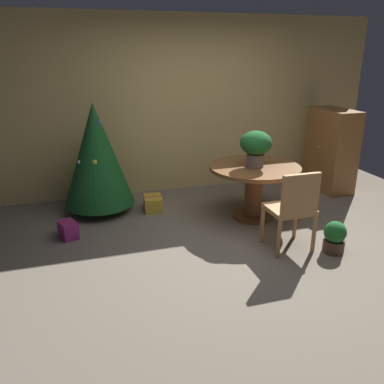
% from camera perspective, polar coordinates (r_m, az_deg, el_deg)
% --- Properties ---
extents(ground_plane, '(6.60, 6.60, 0.00)m').
position_cam_1_polar(ground_plane, '(4.61, 7.71, -7.68)').
color(ground_plane, '#756B5B').
extents(back_wall_panel, '(6.00, 0.10, 2.60)m').
position_cam_1_polar(back_wall_panel, '(6.21, -0.36, 12.24)').
color(back_wall_panel, tan).
rests_on(back_wall_panel, ground_plane).
extents(round_dining_table, '(1.16, 1.16, 0.71)m').
position_cam_1_polar(round_dining_table, '(5.20, 8.85, 1.67)').
color(round_dining_table, brown).
rests_on(round_dining_table, ground_plane).
extents(flower_vase, '(0.40, 0.40, 0.46)m').
position_cam_1_polar(flower_vase, '(5.03, 9.09, 6.60)').
color(flower_vase, '#665B51').
rests_on(flower_vase, round_dining_table).
extents(wooden_chair_near, '(0.47, 0.43, 0.92)m').
position_cam_1_polar(wooden_chair_near, '(4.41, 14.26, -2.00)').
color(wooden_chair_near, '#B27F4C').
rests_on(wooden_chair_near, ground_plane).
extents(holiday_tree, '(0.94, 0.94, 1.48)m').
position_cam_1_polar(holiday_tree, '(5.43, -13.48, 5.19)').
color(holiday_tree, brown).
rests_on(holiday_tree, ground_plane).
extents(gift_box_purple, '(0.25, 0.30, 0.20)m').
position_cam_1_polar(gift_box_purple, '(4.95, -17.24, -5.16)').
color(gift_box_purple, '#9E287A').
rests_on(gift_box_purple, ground_plane).
extents(gift_box_gold, '(0.27, 0.34, 0.20)m').
position_cam_1_polar(gift_box_gold, '(5.54, -5.58, -1.64)').
color(gift_box_gold, gold).
rests_on(gift_box_gold, ground_plane).
extents(wooden_cabinet, '(0.45, 0.83, 1.26)m').
position_cam_1_polar(wooden_cabinet, '(6.61, 19.21, 5.68)').
color(wooden_cabinet, brown).
rests_on(wooden_cabinet, ground_plane).
extents(potted_plant, '(0.24, 0.24, 0.36)m').
position_cam_1_polar(potted_plant, '(4.64, 19.67, -6.06)').
color(potted_plant, '#4C382D').
rests_on(potted_plant, ground_plane).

